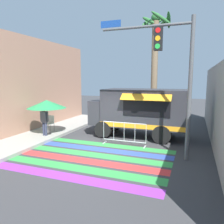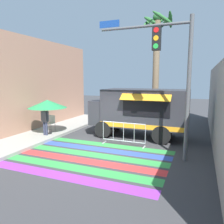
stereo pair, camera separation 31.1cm
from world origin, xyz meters
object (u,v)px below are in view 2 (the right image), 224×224
(vendor_person, at_px, (45,119))
(barricade_front, at_px, (123,134))
(food_truck, at_px, (138,109))
(palm_tree, at_px, (157,56))
(folding_chair, at_px, (51,121))
(traffic_signal_pole, at_px, (170,63))
(patio_umbrella, at_px, (47,104))

(vendor_person, height_order, barricade_front, vendor_person)
(food_truck, bearing_deg, palm_tree, 84.77)
(folding_chair, distance_m, palm_tree, 8.14)
(barricade_front, relative_size, palm_tree, 0.29)
(folding_chair, bearing_deg, palm_tree, 37.45)
(traffic_signal_pole, xyz_separation_m, palm_tree, (-1.70, 6.23, 0.92))
(food_truck, distance_m, patio_umbrella, 5.14)
(barricade_front, distance_m, palm_tree, 6.71)
(traffic_signal_pole, bearing_deg, patio_umbrella, 171.30)
(vendor_person, relative_size, palm_tree, 0.21)
(patio_umbrella, bearing_deg, palm_tree, 45.57)
(traffic_signal_pole, relative_size, barricade_front, 2.57)
(food_truck, relative_size, barricade_front, 2.41)
(food_truck, distance_m, folding_chair, 5.27)
(traffic_signal_pole, xyz_separation_m, folding_chair, (-7.06, 1.65, -3.15))
(folding_chair, bearing_deg, patio_umbrella, -69.13)
(barricade_front, bearing_deg, vendor_person, -175.66)
(patio_umbrella, xyz_separation_m, folding_chair, (-0.27, 0.61, -1.14))
(food_truck, bearing_deg, traffic_signal_pole, -55.18)
(patio_umbrella, distance_m, folding_chair, 1.32)
(folding_chair, height_order, vendor_person, vendor_person)
(folding_chair, height_order, palm_tree, palm_tree)
(patio_umbrella, height_order, vendor_person, patio_umbrella)
(vendor_person, bearing_deg, folding_chair, 112.66)
(patio_umbrella, relative_size, palm_tree, 0.28)
(traffic_signal_pole, bearing_deg, food_truck, 124.82)
(patio_umbrella, height_order, folding_chair, patio_umbrella)
(vendor_person, bearing_deg, traffic_signal_pole, -2.51)
(traffic_signal_pole, height_order, palm_tree, palm_tree)
(vendor_person, xyz_separation_m, barricade_front, (4.49, 0.34, -0.48))
(patio_umbrella, relative_size, folding_chair, 2.27)
(patio_umbrella, xyz_separation_m, barricade_front, (4.55, -0.00, -1.29))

